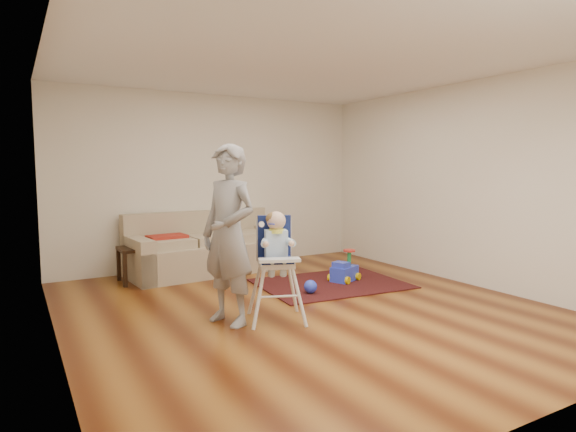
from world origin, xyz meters
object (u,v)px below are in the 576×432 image
adult (229,235)px  sofa (208,243)px  side_table (138,265)px  ride_on_toy (344,266)px  toy_ball (310,287)px  high_chair (276,268)px

adult → sofa: bearing=142.6°
sofa → adult: size_ratio=1.34×
side_table → sofa: bearing=5.2°
sofa → side_table: sofa is taller
ride_on_toy → toy_ball: bearing=180.0°
high_chair → adult: size_ratio=0.63×
side_table → ride_on_toy: 2.84m
sofa → side_table: size_ratio=4.97×
toy_ball → adult: (-1.30, -0.52, 0.80)m
sofa → high_chair: 2.52m
ride_on_toy → toy_ball: size_ratio=2.55×
ride_on_toy → toy_ball: (-0.76, -0.33, -0.13)m
ride_on_toy → toy_ball: ride_on_toy is taller
sofa → adult: 2.49m
ride_on_toy → high_chair: high_chair is taller
high_chair → side_table: bearing=130.0°
side_table → high_chair: size_ratio=0.43×
high_chair → toy_ball: bearing=59.3°
toy_ball → high_chair: size_ratio=0.15×
toy_ball → ride_on_toy: bearing=23.2°
side_table → ride_on_toy: side_table is taller
high_chair → adult: adult is taller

